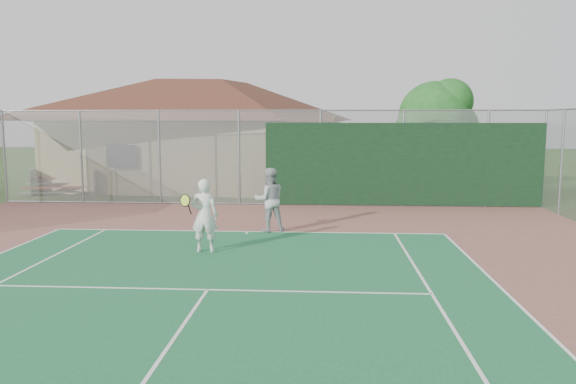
# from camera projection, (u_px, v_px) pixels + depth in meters

# --- Properties ---
(back_fence) EXTENTS (20.08, 0.11, 3.53)m
(back_fence) POSITION_uv_depth(u_px,v_px,m) (323.00, 161.00, 20.55)
(back_fence) COLOR gray
(back_fence) RESTS_ON ground
(clubhouse) EXTENTS (14.44, 10.25, 5.93)m
(clubhouse) POSITION_uv_depth(u_px,v_px,m) (205.00, 123.00, 26.92)
(clubhouse) COLOR tan
(clubhouse) RESTS_ON ground
(bleachers) EXTENTS (3.31, 2.44, 1.07)m
(bleachers) POSITION_uv_depth(u_px,v_px,m) (65.00, 181.00, 24.07)
(bleachers) COLOR #9A3623
(bleachers) RESTS_ON ground
(tree) EXTENTS (3.42, 3.24, 4.77)m
(tree) POSITION_uv_depth(u_px,v_px,m) (436.00, 120.00, 22.25)
(tree) COLOR #3E2916
(tree) RESTS_ON ground
(player_white_front) EXTENTS (0.88, 0.64, 1.76)m
(player_white_front) POSITION_uv_depth(u_px,v_px,m) (204.00, 216.00, 13.32)
(player_white_front) COLOR silver
(player_white_front) RESTS_ON ground
(player_grey_back) EXTENTS (1.04, 0.92, 1.80)m
(player_grey_back) POSITION_uv_depth(u_px,v_px,m) (269.00, 200.00, 15.81)
(player_grey_back) COLOR #ABAEB0
(player_grey_back) RESTS_ON ground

